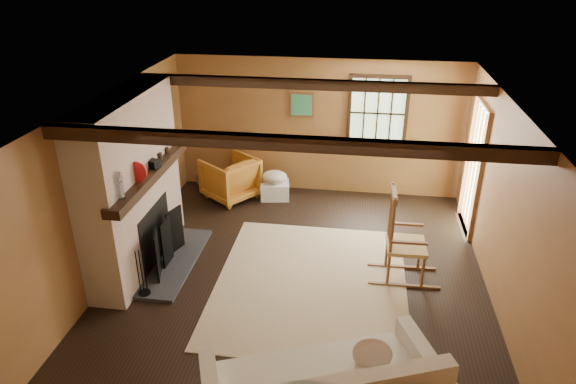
% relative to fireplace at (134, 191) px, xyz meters
% --- Properties ---
extents(ground, '(5.50, 5.50, 0.00)m').
position_rel_fireplace_xyz_m(ground, '(2.23, 0.00, -1.10)').
color(ground, black).
rests_on(ground, ground).
extents(room_envelope, '(5.02, 5.52, 2.44)m').
position_rel_fireplace_xyz_m(room_envelope, '(2.45, 0.26, 0.53)').
color(room_envelope, '#965B35').
rests_on(room_envelope, ground).
extents(fireplace, '(1.02, 2.30, 2.40)m').
position_rel_fireplace_xyz_m(fireplace, '(0.00, 0.00, 0.00)').
color(fireplace, '#A94B41').
rests_on(fireplace, ground).
extents(rug, '(2.50, 3.00, 0.01)m').
position_rel_fireplace_xyz_m(rug, '(2.43, -0.20, -1.10)').
color(rug, tan).
rests_on(rug, ground).
extents(rocking_chair, '(0.95, 0.54, 1.30)m').
position_rel_fireplace_xyz_m(rocking_chair, '(3.60, 0.12, -0.56)').
color(rocking_chair, tan).
rests_on(rocking_chair, ground).
extents(firewood_pile, '(0.63, 0.11, 0.23)m').
position_rel_fireplace_xyz_m(firewood_pile, '(0.30, 2.60, -0.99)').
color(firewood_pile, brown).
rests_on(firewood_pile, ground).
extents(laundry_basket, '(0.56, 0.46, 0.30)m').
position_rel_fireplace_xyz_m(laundry_basket, '(1.52, 2.28, -0.95)').
color(laundry_basket, white).
rests_on(laundry_basket, ground).
extents(basket_pillow, '(0.53, 0.47, 0.22)m').
position_rel_fireplace_xyz_m(basket_pillow, '(1.52, 2.28, -0.69)').
color(basket_pillow, white).
rests_on(basket_pillow, laundry_basket).
extents(armchair, '(1.15, 1.15, 0.76)m').
position_rel_fireplace_xyz_m(armchair, '(0.74, 2.19, -0.72)').
color(armchair, '#BF6026').
rests_on(armchair, ground).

